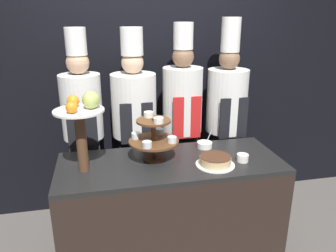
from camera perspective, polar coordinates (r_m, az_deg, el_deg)
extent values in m
cube|color=black|center=(3.27, -3.23, 9.44)|extent=(10.00, 0.06, 2.80)
cube|color=black|center=(2.73, 0.45, -14.79)|extent=(1.70, 0.68, 0.84)
cube|color=black|center=(2.52, 0.48, -6.49)|extent=(1.70, 0.68, 0.03)
cylinder|color=brown|center=(2.54, -2.45, -5.60)|extent=(0.17, 0.17, 0.02)
cylinder|color=brown|center=(2.49, -2.50, -2.42)|extent=(0.04, 0.04, 0.32)
cylinder|color=brown|center=(2.49, -2.50, -2.68)|extent=(0.38, 0.38, 0.02)
cylinder|color=brown|center=(2.43, -2.55, 0.89)|extent=(0.26, 0.26, 0.02)
cylinder|color=silver|center=(2.61, -1.47, -0.95)|extent=(0.07, 0.07, 0.04)
cylinder|color=beige|center=(2.61, -1.47, -1.09)|extent=(0.06, 0.06, 0.03)
cylinder|color=silver|center=(2.53, -5.60, -1.68)|extent=(0.07, 0.07, 0.04)
cylinder|color=gold|center=(2.53, -5.59, -1.83)|extent=(0.06, 0.06, 0.03)
cylinder|color=silver|center=(2.35, -3.66, -3.23)|extent=(0.07, 0.07, 0.04)
cylinder|color=red|center=(2.36, -3.66, -3.38)|extent=(0.06, 0.06, 0.03)
cylinder|color=silver|center=(2.44, 0.69, -2.38)|extent=(0.07, 0.07, 0.04)
cylinder|color=green|center=(2.44, 0.69, -2.53)|extent=(0.06, 0.06, 0.03)
cylinder|color=white|center=(2.50, -3.41, 2.04)|extent=(0.07, 0.07, 0.04)
cylinder|color=white|center=(2.35, -1.67, 0.99)|extent=(0.07, 0.07, 0.04)
cylinder|color=brown|center=(2.36, -14.82, -2.69)|extent=(0.08, 0.08, 0.44)
cylinder|color=white|center=(2.29, -15.29, 2.58)|extent=(0.34, 0.34, 0.01)
sphere|color=#ADC160|center=(2.28, -13.28, 4.43)|extent=(0.12, 0.12, 0.12)
sphere|color=orange|center=(2.36, -16.20, 4.18)|extent=(0.08, 0.08, 0.08)
sphere|color=orange|center=(2.21, -16.47, 3.09)|extent=(0.08, 0.08, 0.08)
cylinder|color=white|center=(2.47, 8.20, -6.67)|extent=(0.29, 0.29, 0.01)
cylinder|color=#E0BC89|center=(2.46, 8.23, -5.97)|extent=(0.23, 0.23, 0.06)
cylinder|color=#472819|center=(2.44, 8.27, -5.29)|extent=(0.23, 0.23, 0.01)
cylinder|color=white|center=(2.56, 12.86, -5.43)|extent=(0.09, 0.09, 0.06)
cylinder|color=white|center=(2.76, 6.39, -3.28)|extent=(0.13, 0.13, 0.05)
cylinder|color=#BCBCC1|center=(2.75, 7.13, -1.88)|extent=(0.05, 0.01, 0.11)
cube|color=#28282D|center=(3.18, -13.72, -9.50)|extent=(0.26, 0.14, 0.90)
cylinder|color=white|center=(2.91, -14.83, 3.27)|extent=(0.35, 0.35, 0.56)
cube|color=black|center=(2.79, -14.75, 0.17)|extent=(0.24, 0.01, 0.36)
sphere|color=tan|center=(2.84, -15.46, 10.55)|extent=(0.19, 0.19, 0.19)
cylinder|color=white|center=(2.82, -15.77, 14.01)|extent=(0.17, 0.17, 0.22)
cube|color=black|center=(3.19, -5.51, -9.00)|extent=(0.30, 0.16, 0.89)
cylinder|color=white|center=(2.93, -5.95, 3.64)|extent=(0.40, 0.40, 0.56)
cube|color=black|center=(2.78, -5.44, 0.43)|extent=(0.28, 0.01, 0.36)
sphere|color=#DBB28E|center=(2.85, -6.21, 10.90)|extent=(0.19, 0.19, 0.19)
cylinder|color=white|center=(2.83, -6.34, 14.45)|extent=(0.19, 0.19, 0.23)
cube|color=#28282D|center=(3.26, 2.34, -8.23)|extent=(0.27, 0.15, 0.90)
cylinder|color=silver|center=(3.00, 2.53, 4.54)|extent=(0.36, 0.36, 0.59)
cube|color=red|center=(2.87, 3.35, 1.42)|extent=(0.25, 0.01, 0.38)
sphere|color=#846047|center=(2.93, 2.64, 11.98)|extent=(0.19, 0.19, 0.19)
cylinder|color=white|center=(2.91, 2.69, 15.42)|extent=(0.17, 0.17, 0.23)
cube|color=black|center=(3.39, 9.50, -7.65)|extent=(0.28, 0.16, 0.87)
cylinder|color=white|center=(3.14, 10.21, 4.34)|extent=(0.38, 0.38, 0.59)
cube|color=black|center=(3.01, 11.35, 1.31)|extent=(0.27, 0.01, 0.38)
sphere|color=#846047|center=(3.07, 10.64, 11.42)|extent=(0.19, 0.19, 0.19)
cylinder|color=white|center=(3.05, 10.89, 15.36)|extent=(0.17, 0.17, 0.30)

